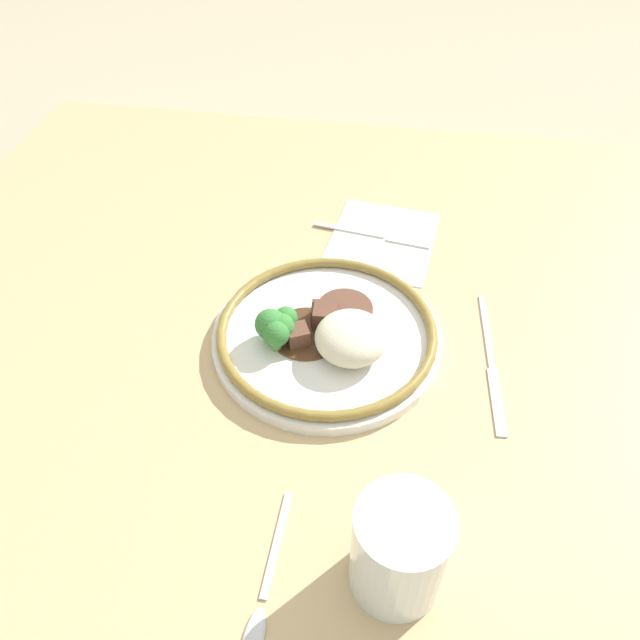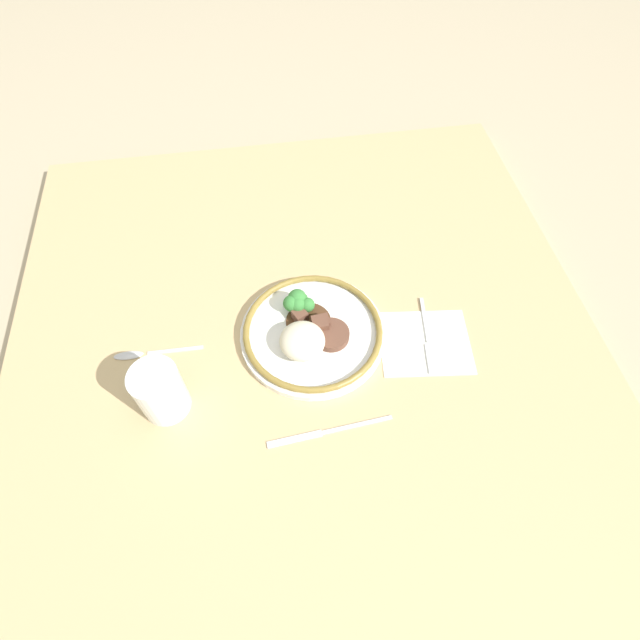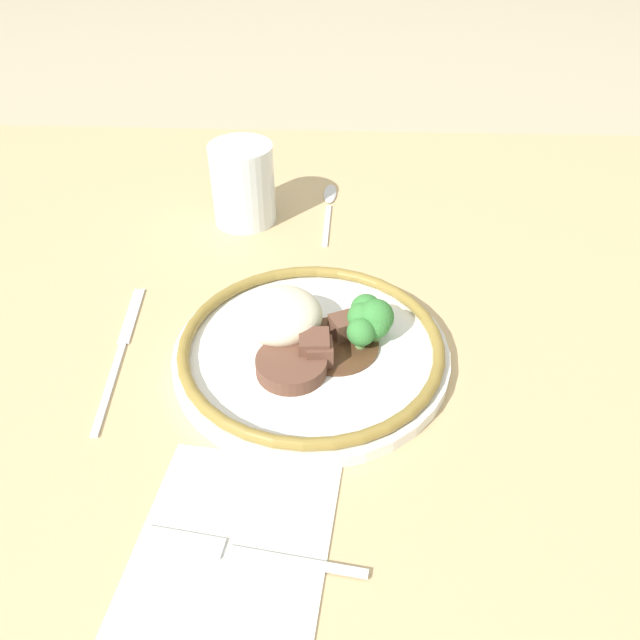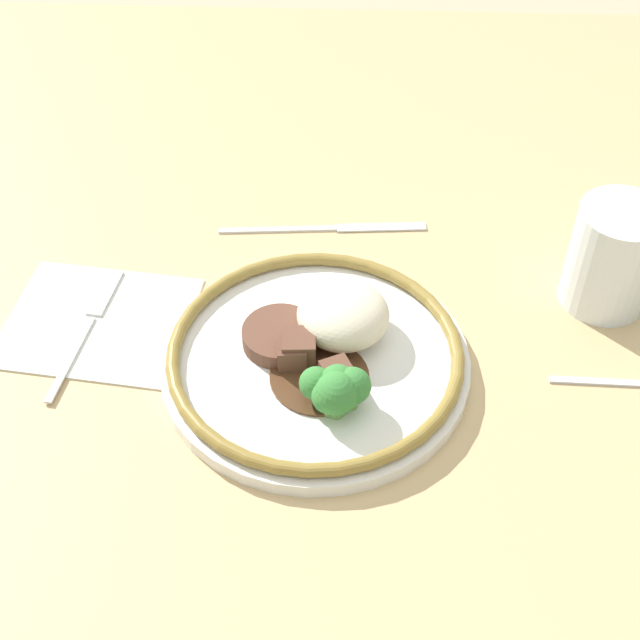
# 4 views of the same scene
# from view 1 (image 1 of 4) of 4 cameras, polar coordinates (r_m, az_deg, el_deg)

# --- Properties ---
(ground_plane) EXTENTS (8.00, 8.00, 0.00)m
(ground_plane) POSITION_cam_1_polar(r_m,az_deg,el_deg) (0.77, 4.00, -5.28)
(ground_plane) COLOR tan
(dining_table) EXTENTS (1.11, 1.29, 0.04)m
(dining_table) POSITION_cam_1_polar(r_m,az_deg,el_deg) (0.75, 4.08, -4.28)
(dining_table) COLOR tan
(dining_table) RESTS_ON ground
(napkin) EXTENTS (0.18, 0.16, 0.00)m
(napkin) POSITION_cam_1_polar(r_m,az_deg,el_deg) (0.90, 5.60, 7.27)
(napkin) COLOR silver
(napkin) RESTS_ON dining_table
(plate) EXTENTS (0.27, 0.27, 0.06)m
(plate) POSITION_cam_1_polar(r_m,az_deg,el_deg) (0.74, 0.60, -1.21)
(plate) COLOR white
(plate) RESTS_ON dining_table
(juice_glass) EXTENTS (0.08, 0.08, 0.10)m
(juice_glass) POSITION_cam_1_polar(r_m,az_deg,el_deg) (0.56, 7.25, -20.34)
(juice_glass) COLOR orange
(juice_glass) RESTS_ON dining_table
(fork) EXTENTS (0.04, 0.17, 0.00)m
(fork) POSITION_cam_1_polar(r_m,az_deg,el_deg) (0.90, 5.79, 7.60)
(fork) COLOR silver
(fork) RESTS_ON napkin
(knife) EXTENTS (0.22, 0.03, 0.00)m
(knife) POSITION_cam_1_polar(r_m,az_deg,el_deg) (0.75, 15.40, -3.99)
(knife) COLOR silver
(knife) RESTS_ON dining_table
(spoon) EXTENTS (0.16, 0.02, 0.01)m
(spoon) POSITION_cam_1_polar(r_m,az_deg,el_deg) (0.58, -5.58, -25.26)
(spoon) COLOR silver
(spoon) RESTS_ON dining_table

